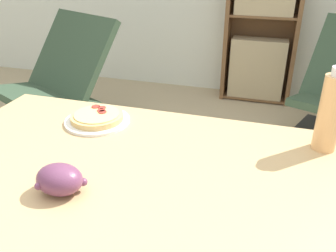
{
  "coord_description": "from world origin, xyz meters",
  "views": [
    {
      "loc": [
        0.33,
        -0.86,
        1.32
      ],
      "look_at": [
        0.05,
        0.1,
        0.81
      ],
      "focal_mm": 38.0,
      "sensor_mm": 36.0,
      "label": 1
    }
  ],
  "objects_px": {
    "lounge_chair_near": "(57,101)",
    "drink_bottle": "(331,112)",
    "grape_bunch": "(60,179)",
    "pizza_on_plate": "(97,118)",
    "bookshelf": "(262,23)"
  },
  "relations": [
    {
      "from": "lounge_chair_near",
      "to": "drink_bottle",
      "type": "bearing_deg",
      "value": -6.38
    },
    {
      "from": "grape_bunch",
      "to": "lounge_chair_near",
      "type": "distance_m",
      "value": 1.86
    },
    {
      "from": "drink_bottle",
      "to": "lounge_chair_near",
      "type": "height_order",
      "value": "drink_bottle"
    },
    {
      "from": "pizza_on_plate",
      "to": "drink_bottle",
      "type": "xyz_separation_m",
      "value": [
        0.76,
        0.03,
        0.11
      ]
    },
    {
      "from": "pizza_on_plate",
      "to": "drink_bottle",
      "type": "bearing_deg",
      "value": 2.6
    },
    {
      "from": "drink_bottle",
      "to": "lounge_chair_near",
      "type": "xyz_separation_m",
      "value": [
        -1.68,
        1.04,
        -0.59
      ]
    },
    {
      "from": "pizza_on_plate",
      "to": "grape_bunch",
      "type": "relative_size",
      "value": 1.81
    },
    {
      "from": "lounge_chair_near",
      "to": "bookshelf",
      "type": "distance_m",
      "value": 1.88
    },
    {
      "from": "grape_bunch",
      "to": "lounge_chair_near",
      "type": "bearing_deg",
      "value": 124.65
    },
    {
      "from": "bookshelf",
      "to": "lounge_chair_near",
      "type": "bearing_deg",
      "value": -138.48
    },
    {
      "from": "grape_bunch",
      "to": "drink_bottle",
      "type": "bearing_deg",
      "value": 32.96
    },
    {
      "from": "grape_bunch",
      "to": "bookshelf",
      "type": "bearing_deg",
      "value": 82.48
    },
    {
      "from": "grape_bunch",
      "to": "lounge_chair_near",
      "type": "height_order",
      "value": "lounge_chair_near"
    },
    {
      "from": "grape_bunch",
      "to": "drink_bottle",
      "type": "height_order",
      "value": "drink_bottle"
    },
    {
      "from": "lounge_chair_near",
      "to": "bookshelf",
      "type": "height_order",
      "value": "bookshelf"
    }
  ]
}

